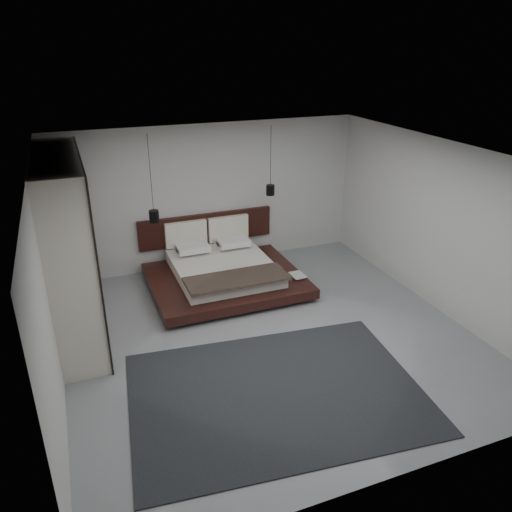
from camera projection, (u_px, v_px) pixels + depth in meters
name	position (u px, v px, depth m)	size (l,w,h in m)	color
floor	(269.00, 335.00, 7.74)	(6.00, 6.00, 0.00)	gray
ceiling	(271.00, 156.00, 6.62)	(6.00, 6.00, 0.00)	white
wall_back	(211.00, 196.00, 9.74)	(6.00, 6.00, 0.00)	#B7B7B5
wall_front	(395.00, 372.00, 4.62)	(6.00, 6.00, 0.00)	#B7B7B5
wall_left	(47.00, 287.00, 6.18)	(6.00, 6.00, 0.00)	#B7B7B5
wall_right	(438.00, 226.00, 8.18)	(6.00, 6.00, 0.00)	#B7B7B5
lattice_screen	(51.00, 229.00, 8.33)	(0.05, 0.90, 2.60)	black
bed	(223.00, 271.00, 9.22)	(2.70, 2.36, 1.06)	black
book_lower	(292.00, 277.00, 9.05)	(0.19, 0.26, 0.02)	#99724C
book_upper	(292.00, 276.00, 9.00)	(0.23, 0.32, 0.02)	#99724C
pendant_left	(154.00, 216.00, 8.77)	(0.17, 0.17, 1.55)	black
pendant_right	(270.00, 190.00, 9.41)	(0.16, 0.16, 1.30)	black
wardrobe	(69.00, 248.00, 7.37)	(0.66, 2.82, 2.77)	beige
rug	(276.00, 392.00, 6.48)	(3.73, 2.67, 0.02)	black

